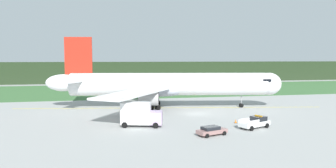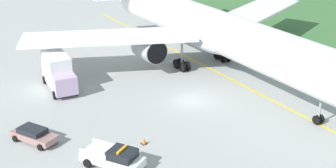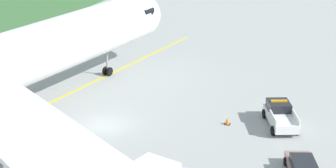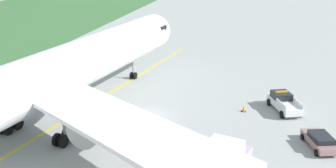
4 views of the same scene
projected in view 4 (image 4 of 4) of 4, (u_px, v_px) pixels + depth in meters
ground at (148, 117)px, 43.37m from camera, size 320.00×320.00×0.00m
taxiway_centerline_main at (58, 124)px, 41.60m from camera, size 66.81×11.02×0.01m
airliner at (49, 79)px, 39.29m from camera, size 51.36×43.19×15.38m
ops_pickup_truck at (284, 102)px, 44.89m from camera, size 5.58×3.84×1.94m
staff_car at (320, 140)px, 36.70m from camera, size 4.70×3.11×1.30m
apron_cone at (244, 109)px, 44.71m from camera, size 0.48×0.48×0.61m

